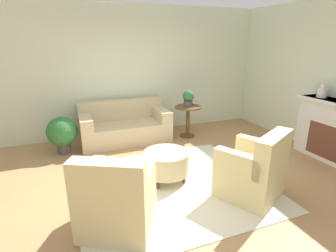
% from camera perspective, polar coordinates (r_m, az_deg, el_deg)
% --- Properties ---
extents(ground_plane, '(16.00, 16.00, 0.00)m').
position_cam_1_polar(ground_plane, '(3.97, 0.92, -12.94)').
color(ground_plane, '#AD7F51').
extents(wall_back, '(9.22, 0.12, 2.80)m').
position_cam_1_polar(wall_back, '(5.99, -8.99, 11.65)').
color(wall_back, beige).
rests_on(wall_back, ground_plane).
extents(rug, '(2.70, 2.44, 0.01)m').
position_cam_1_polar(rug, '(3.96, 0.92, -12.88)').
color(rug, beige).
rests_on(rug, ground_plane).
extents(couch, '(1.83, 0.87, 0.83)m').
position_cam_1_polar(couch, '(5.65, -9.41, -0.10)').
color(couch, '#C6B289').
rests_on(couch, ground_plane).
extents(armchair_left, '(1.01, 1.00, 0.94)m').
position_cam_1_polar(armchair_left, '(3.03, -11.22, -15.69)').
color(armchair_left, beige).
rests_on(armchair_left, rug).
extents(armchair_right, '(1.01, 1.00, 0.94)m').
position_cam_1_polar(armchair_right, '(3.75, 18.23, -9.39)').
color(armchair_right, beige).
rests_on(armchair_right, rug).
extents(ottoman_table, '(0.69, 0.69, 0.45)m').
position_cam_1_polar(ottoman_table, '(4.00, -0.41, -7.87)').
color(ottoman_table, '#C6B289').
rests_on(ottoman_table, rug).
extents(side_table, '(0.58, 0.58, 0.69)m').
position_cam_1_polar(side_table, '(5.76, 4.35, 2.19)').
color(side_table, brown).
rests_on(side_table, ground_plane).
extents(fireplace, '(0.44, 1.37, 1.08)m').
position_cam_1_polar(fireplace, '(5.39, 32.45, -0.76)').
color(fireplace, silver).
rests_on(fireplace, ground_plane).
extents(vase_mantel_near, '(0.17, 0.17, 0.24)m').
position_cam_1_polar(vase_mantel_near, '(5.45, 30.52, 6.36)').
color(vase_mantel_near, silver).
rests_on(vase_mantel_near, fireplace).
extents(potted_plant_on_side_table, '(0.24, 0.24, 0.35)m').
position_cam_1_polar(potted_plant_on_side_table, '(5.66, 4.45, 6.13)').
color(potted_plant_on_side_table, '#4C4742').
rests_on(potted_plant_on_side_table, side_table).
extents(potted_plant_floor, '(0.56, 0.56, 0.72)m').
position_cam_1_polar(potted_plant_floor, '(5.27, -22.04, -1.29)').
color(potted_plant_floor, '#4C4742').
rests_on(potted_plant_floor, ground_plane).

